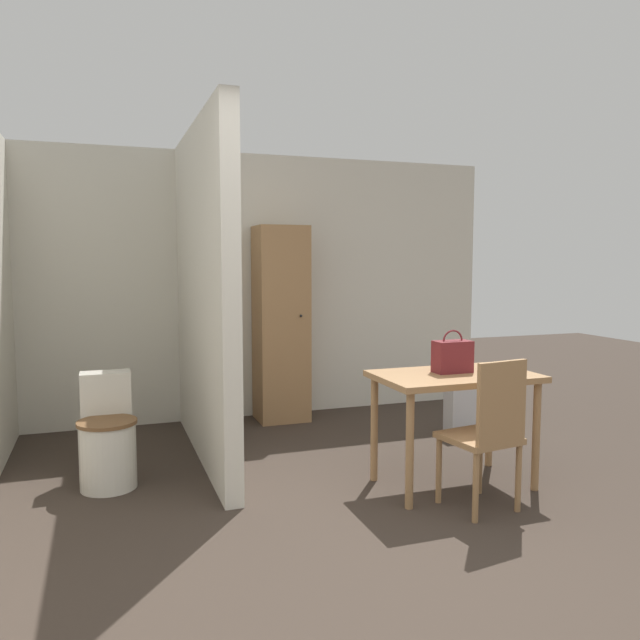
% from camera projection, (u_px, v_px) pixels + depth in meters
% --- Properties ---
extents(ground_plane, '(16.00, 16.00, 0.00)m').
position_uv_depth(ground_plane, '(425.00, 606.00, 2.72)').
color(ground_plane, '#382D26').
extents(wall_back, '(5.00, 0.12, 2.50)m').
position_uv_depth(wall_back, '(244.00, 287.00, 5.98)').
color(wall_back, beige).
rests_on(wall_back, ground_plane).
extents(partition_wall, '(0.12, 2.21, 2.50)m').
position_uv_depth(partition_wall, '(203.00, 294.00, 4.70)').
color(partition_wall, beige).
rests_on(partition_wall, ground_plane).
extents(dining_table, '(1.04, 0.64, 0.76)m').
position_uv_depth(dining_table, '(454.00, 388.00, 4.13)').
color(dining_table, '#997047').
rests_on(dining_table, ground_plane).
extents(wooden_chair, '(0.45, 0.45, 0.93)m').
position_uv_depth(wooden_chair, '(487.00, 430.00, 3.71)').
color(wooden_chair, '#997047').
rests_on(wooden_chair, ground_plane).
extents(toilet, '(0.39, 0.53, 0.74)m').
position_uv_depth(toilet, '(107.00, 440.00, 4.16)').
color(toilet, silver).
rests_on(toilet, ground_plane).
extents(handbag, '(0.25, 0.13, 0.29)m').
position_uv_depth(handbag, '(452.00, 356.00, 4.15)').
color(handbag, maroon).
rests_on(handbag, dining_table).
extents(wooden_cabinet, '(0.47, 0.44, 1.82)m').
position_uv_depth(wooden_cabinet, '(281.00, 324.00, 5.83)').
color(wooden_cabinet, '#997047').
rests_on(wooden_cabinet, ground_plane).
extents(space_heater, '(0.29, 0.16, 0.55)m').
position_uv_depth(space_heater, '(463.00, 401.00, 5.47)').
color(space_heater, '#BCBCC1').
rests_on(space_heater, ground_plane).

